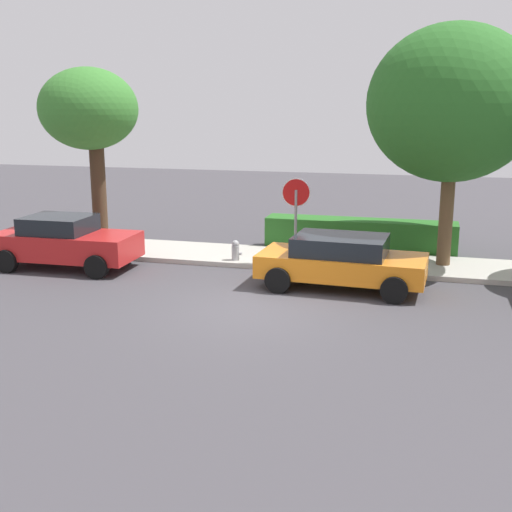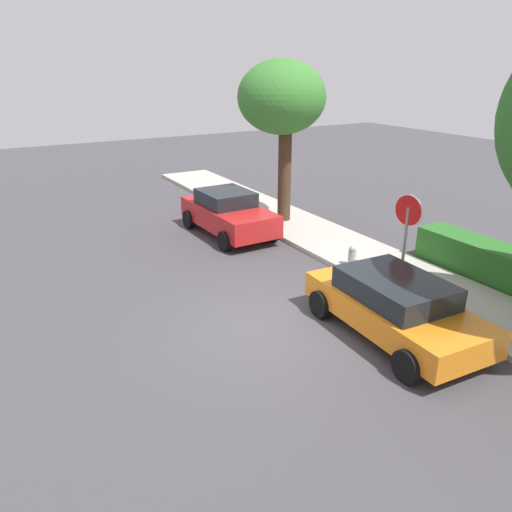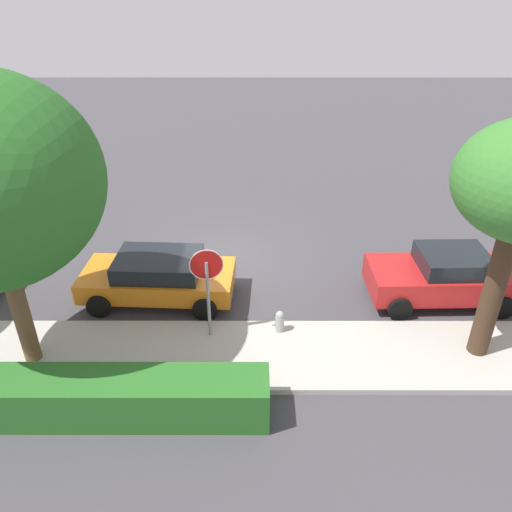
% 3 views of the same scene
% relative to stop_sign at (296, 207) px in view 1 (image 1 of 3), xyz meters
% --- Properties ---
extents(ground_plane, '(60.00, 60.00, 0.00)m').
position_rel_stop_sign_xyz_m(ground_plane, '(-0.08, -4.00, -1.74)').
color(ground_plane, '#423F44').
extents(sidewalk_curb, '(32.00, 2.43, 0.14)m').
position_rel_stop_sign_xyz_m(sidewalk_curb, '(-0.08, 0.70, -1.67)').
color(sidewalk_curb, '#B2ADA3').
rests_on(sidewalk_curb, ground_plane).
extents(stop_sign, '(0.79, 0.13, 2.53)m').
position_rel_stop_sign_xyz_m(stop_sign, '(0.00, 0.00, 0.00)').
color(stop_sign, gray).
rests_on(stop_sign, ground_plane).
extents(parked_car_orange, '(4.19, 2.20, 1.33)m').
position_rel_stop_sign_xyz_m(parked_car_orange, '(1.53, -1.76, -1.03)').
color(parked_car_orange, orange).
rests_on(parked_car_orange, ground_plane).
extents(parked_car_red, '(4.01, 2.03, 1.47)m').
position_rel_stop_sign_xyz_m(parked_car_red, '(-6.24, -1.71, -0.99)').
color(parked_car_red, red).
rests_on(parked_car_red, ground_plane).
extents(street_tree_near_corner, '(4.50, 4.50, 6.61)m').
position_rel_stop_sign_xyz_m(street_tree_near_corner, '(3.99, 0.93, 2.77)').
color(street_tree_near_corner, brown).
rests_on(street_tree_near_corner, ground_plane).
extents(street_tree_mid_block, '(2.98, 2.98, 5.60)m').
position_rel_stop_sign_xyz_m(street_tree_mid_block, '(-6.51, 0.52, 2.55)').
color(street_tree_mid_block, '#422D1E').
rests_on(street_tree_mid_block, ground_plane).
extents(fire_hydrant, '(0.30, 0.22, 0.72)m').
position_rel_stop_sign_xyz_m(fire_hydrant, '(-1.72, -0.13, -1.38)').
color(fire_hydrant, '#A5A5A8').
rests_on(fire_hydrant, ground_plane).
extents(front_yard_hedge, '(5.88, 0.99, 1.02)m').
position_rel_stop_sign_xyz_m(front_yard_hedge, '(1.54, 2.49, -1.23)').
color(front_yard_hedge, '#286623').
rests_on(front_yard_hedge, ground_plane).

